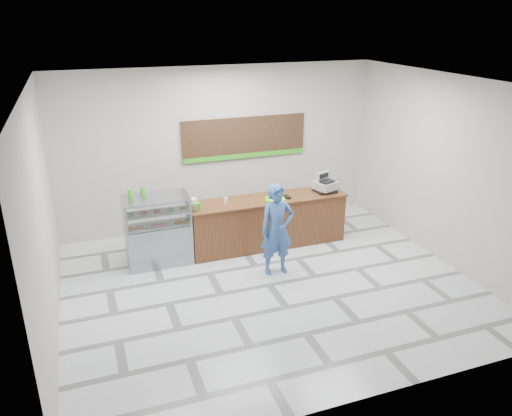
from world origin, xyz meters
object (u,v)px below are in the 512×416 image
object	(u,v)px
serving_tray	(275,199)
customer	(277,230)
display_case	(158,230)
sales_counter	(267,222)
cash_register	(325,185)

from	to	relation	value
serving_tray	customer	distance (m)	1.08
serving_tray	customer	bearing A→B (deg)	-89.23
display_case	serving_tray	size ratio (longest dim) A/B	2.82
display_case	sales_counter	bearing A→B (deg)	0.01
display_case	cash_register	xyz separation A→B (m)	(3.49, -0.01, 0.50)
display_case	cash_register	bearing A→B (deg)	-0.14
serving_tray	customer	xyz separation A→B (m)	(-0.36, -1.00, -0.19)
display_case	customer	world-z (taller)	customer
display_case	serving_tray	world-z (taller)	display_case
display_case	customer	xyz separation A→B (m)	(1.97, -1.13, 0.18)
sales_counter	display_case	distance (m)	2.23
sales_counter	customer	world-z (taller)	customer
display_case	serving_tray	distance (m)	2.37
cash_register	customer	xyz separation A→B (m)	(-1.52, -1.13, -0.32)
sales_counter	cash_register	xyz separation A→B (m)	(1.27, -0.01, 0.66)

